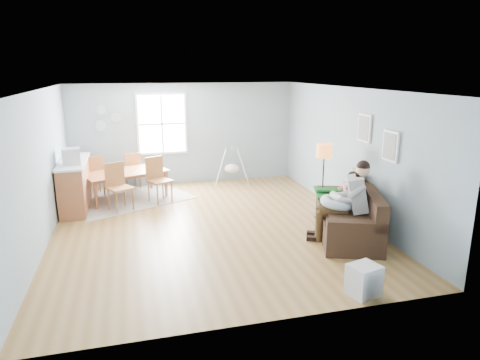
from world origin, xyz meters
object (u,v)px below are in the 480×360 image
object	(u,v)px
sofa	(350,218)
toddler	(346,191)
floor_lamp	(324,157)
baby_swing	(232,168)
chair_nw	(94,173)
counter	(75,184)
monitor	(71,156)
chair_sw	(118,183)
dining_table	(126,185)
storage_cube	(363,280)
chair_ne	(132,168)
chair_se	(157,176)
father	(347,198)

from	to	relation	value
sofa	toddler	world-z (taller)	toddler
floor_lamp	baby_swing	bearing A→B (deg)	109.57
chair_nw	counter	size ratio (longest dim) A/B	0.53
monitor	baby_swing	world-z (taller)	monitor
chair_sw	chair_nw	bearing A→B (deg)	115.17
dining_table	baby_swing	xyz separation A→B (m)	(2.81, 0.75, 0.10)
toddler	counter	bearing A→B (deg)	151.89
toddler	chair_sw	bearing A→B (deg)	150.75
counter	baby_swing	xyz separation A→B (m)	(3.91, 1.18, -0.12)
sofa	storage_cube	distance (m)	2.31
chair_ne	chair_se	bearing A→B (deg)	-65.00
chair_se	chair_nw	distance (m)	1.67
sofa	storage_cube	world-z (taller)	sofa
toddler	counter	world-z (taller)	toddler
sofa	baby_swing	bearing A→B (deg)	107.25
chair_sw	chair_se	world-z (taller)	chair_se
chair_se	storage_cube	bearing A→B (deg)	-64.62
chair_ne	chair_nw	bearing A→B (deg)	-154.76
chair_se	monitor	bearing A→B (deg)	-167.52
dining_table	monitor	xyz separation A→B (m)	(-1.08, -0.80, 0.92)
toddler	baby_swing	xyz separation A→B (m)	(-1.30, 3.96, -0.36)
chair_nw	baby_swing	size ratio (longest dim) A/B	0.90
chair_se	monitor	xyz separation A→B (m)	(-1.81, -0.40, 0.64)
chair_se	dining_table	bearing A→B (deg)	151.06
sofa	counter	size ratio (longest dim) A/B	1.28
sofa	chair_ne	size ratio (longest dim) A/B	2.56
storage_cube	baby_swing	xyz separation A→B (m)	(-0.36, 6.30, 0.21)
toddler	storage_cube	xyz separation A→B (m)	(-0.94, -2.34, -0.57)
sofa	counter	bearing A→B (deg)	149.93
father	floor_lamp	distance (m)	1.31
floor_lamp	monitor	xyz separation A→B (m)	(-5.05, 1.70, -0.06)
chair_se	monitor	distance (m)	1.96
dining_table	chair_sw	size ratio (longest dim) A/B	1.80
toddler	chair_se	bearing A→B (deg)	140.26
counter	chair_ne	bearing A→B (deg)	44.95
dining_table	monitor	size ratio (longest dim) A/B	4.79
chair_ne	baby_swing	world-z (taller)	baby_swing
floor_lamp	counter	bearing A→B (deg)	157.77
toddler	chair_sw	size ratio (longest dim) A/B	0.89
chair_se	chair_nw	size ratio (longest dim) A/B	1.03
chair_se	baby_swing	distance (m)	2.39
sofa	dining_table	size ratio (longest dim) A/B	1.31
toddler	dining_table	xyz separation A→B (m)	(-4.11, 3.21, -0.45)
floor_lamp	monitor	bearing A→B (deg)	161.39
storage_cube	dining_table	size ratio (longest dim) A/B	0.25
monitor	baby_swing	distance (m)	4.27
chair_ne	baby_swing	xyz separation A→B (m)	(2.65, -0.07, -0.13)
storage_cube	dining_table	world-z (taller)	dining_table
dining_table	counter	distance (m)	1.20
father	storage_cube	size ratio (longest dim) A/B	3.19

